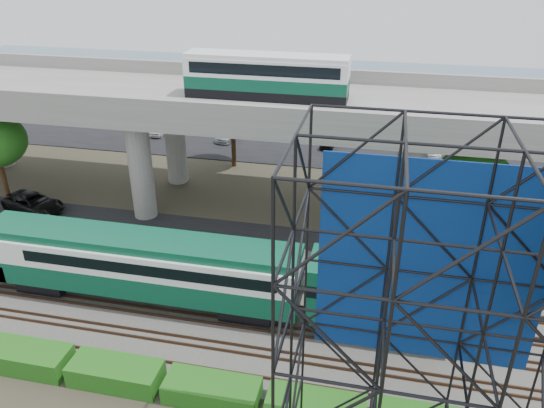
# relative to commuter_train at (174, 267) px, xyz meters

# --- Properties ---
(ground) EXTENTS (140.00, 140.00, 0.00)m
(ground) POSITION_rel_commuter_train_xyz_m (3.22, -2.00, -2.88)
(ground) COLOR #474233
(ground) RESTS_ON ground
(ballast_bed) EXTENTS (90.00, 12.00, 0.20)m
(ballast_bed) POSITION_rel_commuter_train_xyz_m (3.22, 0.00, -2.78)
(ballast_bed) COLOR slate
(ballast_bed) RESTS_ON ground
(service_road) EXTENTS (90.00, 5.00, 0.08)m
(service_road) POSITION_rel_commuter_train_xyz_m (3.22, 8.50, -2.84)
(service_road) COLOR black
(service_road) RESTS_ON ground
(parking_lot) EXTENTS (90.00, 18.00, 0.08)m
(parking_lot) POSITION_rel_commuter_train_xyz_m (3.22, 32.00, -2.84)
(parking_lot) COLOR black
(parking_lot) RESTS_ON ground
(harbor_water) EXTENTS (140.00, 40.00, 0.03)m
(harbor_water) POSITION_rel_commuter_train_xyz_m (3.22, 54.00, -2.87)
(harbor_water) COLOR slate
(harbor_water) RESTS_ON ground
(rail_tracks) EXTENTS (90.00, 9.52, 0.16)m
(rail_tracks) POSITION_rel_commuter_train_xyz_m (3.22, -0.00, -2.60)
(rail_tracks) COLOR #472D1E
(rail_tracks) RESTS_ON ballast_bed
(commuter_train) EXTENTS (29.30, 3.06, 4.30)m
(commuter_train) POSITION_rel_commuter_train_xyz_m (0.00, 0.00, 0.00)
(commuter_train) COLOR black
(commuter_train) RESTS_ON rail_tracks
(overpass) EXTENTS (80.00, 12.00, 12.40)m
(overpass) POSITION_rel_commuter_train_xyz_m (3.15, 14.00, 5.33)
(overpass) COLOR #9E9B93
(overpass) RESTS_ON ground
(scaffold_tower) EXTENTS (9.36, 6.36, 15.00)m
(scaffold_tower) POSITION_rel_commuter_train_xyz_m (13.16, -9.98, 4.59)
(scaffold_tower) COLOR black
(scaffold_tower) RESTS_ON ground
(hedge_strip) EXTENTS (34.60, 1.80, 1.20)m
(hedge_strip) POSITION_rel_commuter_train_xyz_m (4.23, -6.30, -2.32)
(hedge_strip) COLOR #155814
(hedge_strip) RESTS_ON ground
(trees) EXTENTS (40.94, 16.94, 7.69)m
(trees) POSITION_rel_commuter_train_xyz_m (-1.45, 14.17, 2.69)
(trees) COLOR #382314
(trees) RESTS_ON ground
(suv) EXTENTS (5.86, 3.90, 1.49)m
(suv) POSITION_rel_commuter_train_xyz_m (-15.88, 9.22, -2.05)
(suv) COLOR black
(suv) RESTS_ON service_road
(parked_cars) EXTENTS (35.01, 9.66, 1.31)m
(parked_cars) POSITION_rel_commuter_train_xyz_m (5.04, 31.70, -2.19)
(parked_cars) COLOR white
(parked_cars) RESTS_ON parking_lot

